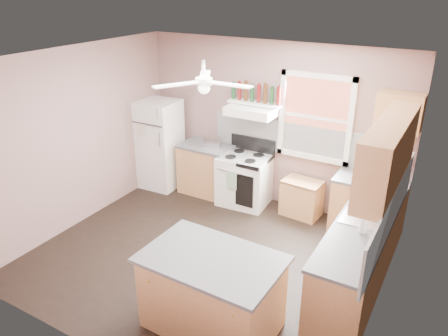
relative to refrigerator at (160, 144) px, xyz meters
The scene contains 32 objects.
floor 2.60m from the refrigerator, 38.05° to the right, with size 4.50×4.50×0.00m, color black.
ceiling 3.12m from the refrigerator, 38.05° to the right, with size 4.50×4.50×0.00m, color white.
wall_back 2.09m from the refrigerator, 14.35° to the left, with size 4.50×0.05×2.70m, color #7E5E5A.
wall_right 4.53m from the refrigerator, 19.86° to the right, with size 0.05×4.00×2.70m, color #7E5E5A.
wall_left 1.65m from the refrigerator, 102.02° to the right, with size 0.05×4.00×2.70m, color #7E5E5A.
backsplash_back 2.47m from the refrigerator, 10.83° to the left, with size 2.90×0.03×0.55m, color white.
backsplash_right 4.38m from the refrigerator, 16.33° to the right, with size 0.03×2.60×0.55m, color white.
window_view 2.85m from the refrigerator, ahead, with size 1.00×0.02×1.20m, color brown.
window_frame 2.85m from the refrigerator, ahead, with size 1.16×0.07×1.36m, color white.
refrigerator is the anchor object (origin of this frame).
base_cabinet_left 0.98m from the refrigerator, 11.06° to the left, with size 0.90×0.60×0.86m, color #A96F46.
counter_left 0.91m from the refrigerator, 11.06° to the left, with size 0.92×0.62×0.04m, color #49494C.
toaster 1.05m from the refrigerator, ahead, with size 0.28×0.16×0.18m, color silver.
stove 1.71m from the refrigerator, ahead, with size 0.81×0.64×0.86m, color white.
range_hood 1.92m from the refrigerator, ahead, with size 0.78×0.50×0.14m, color white.
bottle_shelf 1.98m from the refrigerator, 11.31° to the left, with size 0.90×0.26×0.03m, color white.
cart 2.71m from the refrigerator, ahead, with size 0.61×0.40×0.61m, color #A96F46.
base_cabinet_corner 3.72m from the refrigerator, ahead, with size 1.00×0.60×0.86m, color #A96F46.
base_cabinet_right 4.10m from the refrigerator, 17.45° to the right, with size 0.60×2.20×0.86m, color #A96F46.
counter_corner 3.70m from the refrigerator, ahead, with size 1.02×0.62×0.04m, color #49494C.
counter_right 4.08m from the refrigerator, 17.49° to the right, with size 0.62×2.22×0.04m, color #49494C.
sink 4.02m from the refrigerator, 14.78° to the right, with size 0.55×0.45×0.03m, color silver.
faucet 4.18m from the refrigerator, 14.22° to the right, with size 0.03×0.03×0.14m, color silver.
upper_cabinet_right 4.27m from the refrigerator, 14.28° to the right, with size 0.33×1.80×0.76m, color #A96F46.
upper_cabinet_corner 4.06m from the refrigerator, ahead, with size 0.60×0.33×0.52m, color #A96F46.
paper_towel 4.06m from the refrigerator, ahead, with size 0.12×0.12×0.26m, color white.
island 3.77m from the refrigerator, 43.99° to the right, with size 1.37×0.87×0.86m, color #A96F46.
island_top 3.75m from the refrigerator, 43.99° to the right, with size 1.45×0.95×0.04m, color #49494C.
ceiling_fan_hub 2.98m from the refrigerator, 38.05° to the right, with size 0.20×0.20×0.08m, color white.
soap_bottle 4.16m from the refrigerator, 18.81° to the right, with size 0.10×0.10×0.26m, color silver.
red_caddy 3.91m from the refrigerator, ahead, with size 0.18×0.12×0.10m, color #AD0E1F.
wine_bottles 2.06m from the refrigerator, 11.30° to the left, with size 0.86×0.06×0.31m.
Camera 1 is at (2.75, -4.28, 3.57)m, focal length 35.00 mm.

